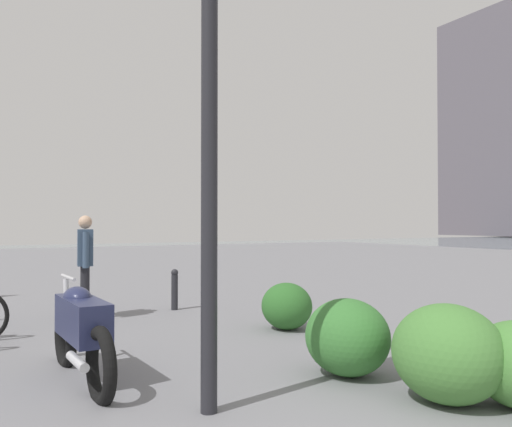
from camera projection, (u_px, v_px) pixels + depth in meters
The scene contains 8 objects.
lamppost at pixel (209, 79), 4.53m from camera, with size 0.98×0.28×4.23m.
motorcycle at pixel (81, 330), 5.42m from camera, with size 2.17×0.36×1.06m.
pedestrian at pixel (85, 259), 8.88m from camera, with size 0.61×0.30×1.71m.
bollard_near at pixel (438, 351), 4.83m from camera, with size 0.13×0.13×0.83m.
bollard_mid at pixel (175, 288), 9.81m from camera, with size 0.13×0.13×0.74m.
shrub_low at pixel (287, 306), 8.00m from camera, with size 0.82×0.73×0.69m.
shrub_wide at pixel (347, 337), 5.57m from camera, with size 0.94×0.84×0.80m.
shrub_tall at pixel (448, 353), 4.72m from camera, with size 1.02×0.92×0.87m.
Camera 1 is at (-0.83, 2.90, 1.58)m, focal length 37.72 mm.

